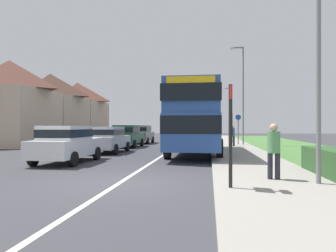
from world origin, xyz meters
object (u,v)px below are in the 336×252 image
object	(u,v)px
pedestrian_at_stop	(274,148)
street_lamp_near	(314,39)
double_decker_bus	(196,116)
parked_car_silver	(107,138)
parked_car_dark_green	(127,135)
street_lamp_mid	(242,90)
parked_car_white	(67,142)
pedestrian_walking_away	(232,135)
cycle_route_sign	(238,128)
street_lamp_far	(231,109)
bus_stop_sign	(230,128)
parked_car_grey	(141,134)

from	to	relation	value
pedestrian_at_stop	street_lamp_near	world-z (taller)	street_lamp_near
double_decker_bus	parked_car_silver	xyz separation A→B (m)	(-5.27, 0.13, -1.28)
parked_car_dark_green	street_lamp_mid	bearing A→B (deg)	16.99
parked_car_white	pedestrian_walking_away	xyz separation A→B (m)	(7.82, 10.28, 0.09)
pedestrian_walking_away	cycle_route_sign	bearing A→B (deg)	74.36
parked_car_silver	pedestrian_at_stop	size ratio (longest dim) A/B	2.40
cycle_route_sign	parked_car_white	bearing A→B (deg)	-124.06
parked_car_dark_green	street_lamp_far	world-z (taller)	street_lamp_far
pedestrian_walking_away	street_lamp_near	distance (m)	14.81
pedestrian_walking_away	street_lamp_mid	world-z (taller)	street_lamp_mid
bus_stop_sign	street_lamp_mid	size ratio (longest dim) A/B	0.33
parked_car_white	parked_car_silver	xyz separation A→B (m)	(0.09, 4.98, -0.03)
double_decker_bus	cycle_route_sign	bearing A→B (deg)	68.08
parked_car_grey	street_lamp_far	distance (m)	16.15
parked_car_dark_green	street_lamp_near	xyz separation A→B (m)	(8.85, -14.09, 2.94)
double_decker_bus	cycle_route_sign	size ratio (longest dim) A/B	3.92
street_lamp_mid	street_lamp_far	bearing A→B (deg)	89.42
pedestrian_walking_away	cycle_route_sign	size ratio (longest dim) A/B	0.66
bus_stop_sign	double_decker_bus	bearing A→B (deg)	97.27
parked_car_grey	pedestrian_at_stop	distance (m)	20.15
parked_car_white	parked_car_grey	xyz separation A→B (m)	(-0.09, 14.78, 0.02)
parked_car_white	pedestrian_at_stop	world-z (taller)	pedestrian_at_stop
double_decker_bus	parked_car_white	size ratio (longest dim) A/B	2.42
parked_car_grey	street_lamp_mid	bearing A→B (deg)	-14.16
parked_car_dark_green	street_lamp_near	size ratio (longest dim) A/B	0.60
bus_stop_sign	cycle_route_sign	distance (m)	17.61
double_decker_bus	parked_car_dark_green	distance (m)	7.49
parked_car_dark_green	cycle_route_sign	world-z (taller)	cycle_route_sign
pedestrian_walking_away	street_lamp_mid	bearing A→B (deg)	68.08
parked_car_silver	street_lamp_mid	distance (m)	12.07
cycle_route_sign	parked_car_dark_green	bearing A→B (deg)	-162.98
parked_car_white	bus_stop_sign	world-z (taller)	bus_stop_sign
street_lamp_mid	pedestrian_walking_away	bearing A→B (deg)	-111.92
double_decker_bus	pedestrian_at_stop	xyz separation A→B (m)	(2.54, -8.56, -1.17)
street_lamp_far	parked_car_grey	bearing A→B (deg)	-124.42
street_lamp_near	street_lamp_mid	size ratio (longest dim) A/B	0.83
pedestrian_walking_away	parked_car_white	bearing A→B (deg)	-127.25
parked_car_white	street_lamp_far	xyz separation A→B (m)	(8.89, 27.89, 2.93)
parked_car_silver	pedestrian_at_stop	distance (m)	11.69
parked_car_grey	street_lamp_near	world-z (taller)	street_lamp_near
parked_car_white	parked_car_grey	size ratio (longest dim) A/B	1.03
double_decker_bus	street_lamp_far	size ratio (longest dim) A/B	1.50
pedestrian_at_stop	street_lamp_mid	distance (m)	16.67
bus_stop_sign	street_lamp_far	world-z (taller)	street_lamp_far
pedestrian_at_stop	bus_stop_sign	bearing A→B (deg)	-133.58
pedestrian_at_stop	parked_car_white	bearing A→B (deg)	154.85
parked_car_silver	parked_car_grey	xyz separation A→B (m)	(-0.18, 9.80, 0.05)
double_decker_bus	parked_car_grey	bearing A→B (deg)	118.77
parked_car_dark_green	pedestrian_at_stop	size ratio (longest dim) A/B	2.39
street_lamp_far	parked_car_silver	bearing A→B (deg)	-111.01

